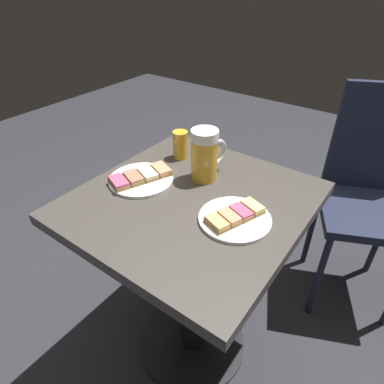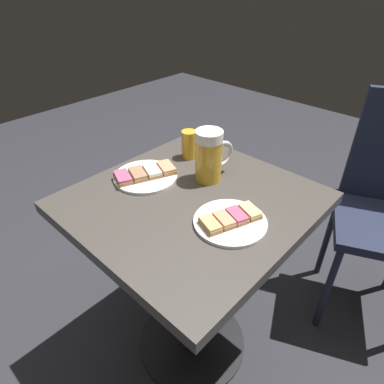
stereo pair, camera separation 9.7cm
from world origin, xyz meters
name	(u,v)px [view 2 (the right image)]	position (x,y,z in m)	size (l,w,h in m)	color
ground_plane	(192,342)	(0.00, 0.00, 0.00)	(6.00, 6.00, 0.00)	#28282D
cafe_table	(192,245)	(0.00, 0.00, 0.56)	(0.64, 0.66, 0.75)	black
plate_near	(230,221)	(0.16, -0.02, 0.76)	(0.20, 0.20, 0.03)	white
plate_far	(145,175)	(-0.19, -0.02, 0.77)	(0.20, 0.21, 0.03)	white
beer_mug	(210,156)	(-0.03, 0.11, 0.84)	(0.08, 0.14, 0.17)	gold
beer_glass_small	(189,144)	(-0.18, 0.18, 0.80)	(0.05, 0.05, 0.10)	gold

